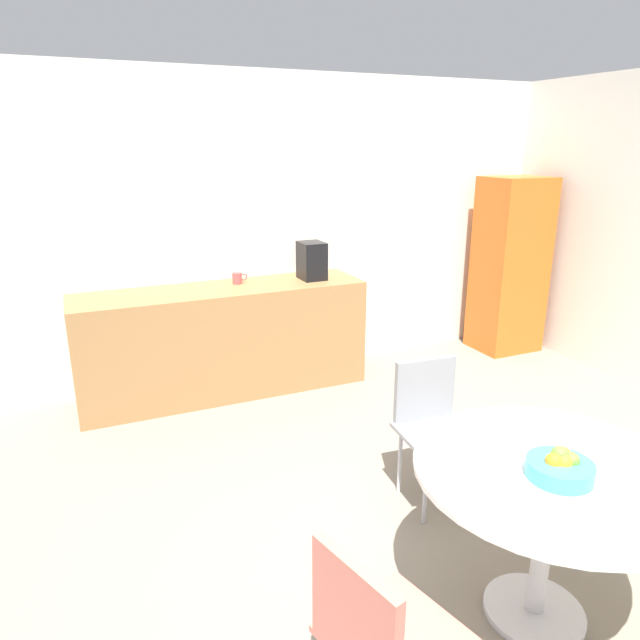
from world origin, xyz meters
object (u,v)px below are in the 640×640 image
(mug_green, at_px, (313,272))
(coffee_maker, at_px, (312,261))
(chair_gray, at_px, (431,414))
(fruit_bowl, at_px, (560,467))
(round_table, at_px, (550,495))
(chair_coral, at_px, (375,632))
(mug_white, at_px, (238,278))
(locker_cabinet, at_px, (510,266))

(mug_green, height_order, coffee_maker, coffee_maker)
(chair_gray, xyz_separation_m, fruit_bowl, (-0.12, -1.05, 0.27))
(round_table, relative_size, chair_coral, 1.38)
(chair_gray, relative_size, mug_white, 6.43)
(round_table, relative_size, coffee_maker, 3.57)
(fruit_bowl, distance_m, mug_green, 3.06)
(round_table, bearing_deg, mug_white, 98.84)
(locker_cabinet, distance_m, chair_coral, 4.46)
(chair_gray, bearing_deg, round_table, -95.13)
(chair_gray, bearing_deg, mug_white, 105.34)
(chair_coral, height_order, coffee_maker, coffee_maker)
(locker_cabinet, bearing_deg, round_table, -128.48)
(mug_green, relative_size, coffee_maker, 0.40)
(fruit_bowl, bearing_deg, chair_gray, 83.29)
(chair_coral, bearing_deg, coffee_maker, 70.49)
(round_table, height_order, fruit_bowl, fruit_bowl)
(chair_gray, height_order, chair_coral, same)
(fruit_bowl, bearing_deg, round_table, 60.99)
(mug_white, xyz_separation_m, mug_green, (0.66, -0.04, 0.00))
(mug_white, relative_size, coffee_maker, 0.40)
(round_table, distance_m, chair_coral, 0.99)
(mug_white, bearing_deg, mug_green, -3.62)
(fruit_bowl, xyz_separation_m, coffee_maker, (0.20, 3.00, 0.26))
(mug_green, bearing_deg, coffee_maker, -120.93)
(chair_gray, bearing_deg, coffee_maker, 87.79)
(fruit_bowl, bearing_deg, mug_white, 98.03)
(locker_cabinet, relative_size, mug_white, 13.31)
(chair_gray, distance_m, fruit_bowl, 1.09)
(fruit_bowl, height_order, mug_white, mug_white)
(locker_cabinet, distance_m, chair_gray, 2.87)
(fruit_bowl, xyz_separation_m, mug_white, (-0.44, 3.09, 0.15))
(coffee_maker, bearing_deg, round_table, -93.19)
(mug_white, height_order, coffee_maker, coffee_maker)
(round_table, relative_size, chair_gray, 1.38)
(locker_cabinet, relative_size, fruit_bowl, 6.56)
(locker_cabinet, bearing_deg, chair_gray, -139.50)
(chair_coral, xyz_separation_m, coffee_maker, (1.12, 3.17, 0.54))
(locker_cabinet, relative_size, chair_coral, 2.07)
(locker_cabinet, relative_size, coffee_maker, 5.37)
(fruit_bowl, distance_m, mug_white, 3.12)
(mug_green, bearing_deg, mug_white, 176.38)
(round_table, relative_size, fruit_bowl, 4.37)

